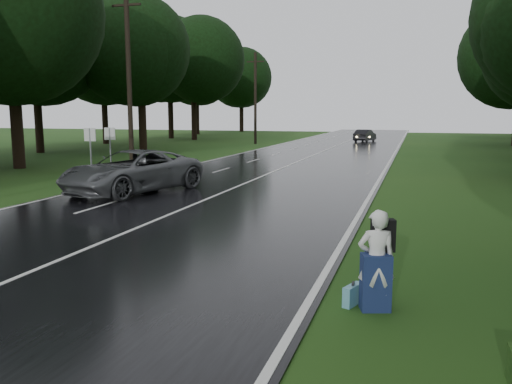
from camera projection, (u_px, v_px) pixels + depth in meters
The scene contains 13 objects.
road at pixel (273, 172), 28.46m from camera, with size 12.00×140.00×0.04m, color black.
lane_center at pixel (273, 172), 28.46m from camera, with size 0.12×140.00×0.01m, color silver.
grey_car at pixel (132, 171), 21.18m from camera, with size 2.84×6.17×1.71m, color #505355.
far_car at pixel (365, 136), 57.15m from camera, with size 1.41×4.04×1.33m, color black.
hitchhiker at pixel (377, 264), 8.66m from camera, with size 0.72×0.69×1.72m.
suitcase at pixel (353, 295), 8.97m from camera, with size 0.14×0.50×0.35m, color #5595A7.
utility_pole_mid at pixel (132, 168), 30.67m from camera, with size 1.80×0.28×10.25m, color black, non-canonical shape.
utility_pole_far at pixel (255, 144), 53.82m from camera, with size 1.80×0.28×9.21m, color black, non-canonical shape.
road_sign_a at pixel (92, 182), 24.74m from camera, with size 0.61×0.10×2.53m, color white, non-canonical shape.
road_sign_b at pixel (112, 178), 26.31m from camera, with size 0.60×0.10×2.51m, color white, non-canonical shape.
tree_left_d at pixel (20, 168), 30.68m from camera, with size 9.44×9.44×14.75m, color black, non-canonical shape.
tree_left_e at pixel (143, 151), 43.85m from camera, with size 9.30×9.30×14.53m, color black, non-canonical shape.
tree_left_f at pixel (194, 140), 61.77m from camera, with size 10.47×10.47×16.36m, color black, non-canonical shape.
Camera 1 is at (7.48, -7.31, 3.30)m, focal length 36.60 mm.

